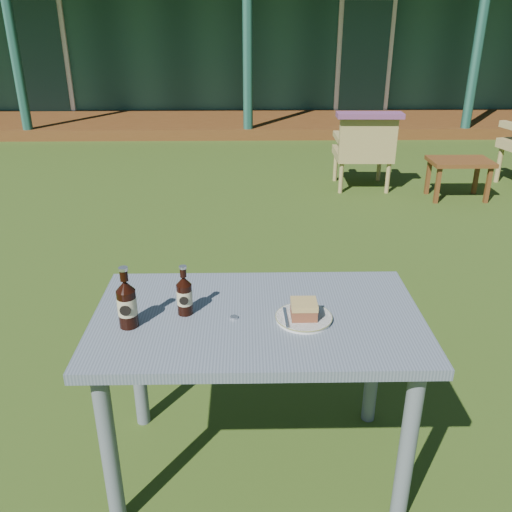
{
  "coord_description": "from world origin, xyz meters",
  "views": [
    {
      "loc": [
        -0.04,
        -3.31,
        1.72
      ],
      "look_at": [
        0.0,
        -1.3,
        0.82
      ],
      "focal_mm": 38.0,
      "sensor_mm": 36.0,
      "label": 1
    }
  ],
  "objects_px": {
    "cafe_table": "(258,338)",
    "cola_bottle_far": "(127,303)",
    "cola_bottle_near": "(184,295)",
    "side_table": "(460,165)",
    "plate": "(304,318)",
    "armchair_left": "(364,148)",
    "cake_slice": "(304,309)"
  },
  "relations": [
    {
      "from": "armchair_left",
      "to": "cafe_table",
      "type": "bearing_deg",
      "value": -107.17
    },
    {
      "from": "plate",
      "to": "side_table",
      "type": "xyz_separation_m",
      "value": [
        1.93,
        3.57,
        -0.39
      ]
    },
    {
      "from": "cake_slice",
      "to": "cola_bottle_far",
      "type": "xyz_separation_m",
      "value": [
        -0.62,
        -0.03,
        0.05
      ]
    },
    {
      "from": "plate",
      "to": "cola_bottle_near",
      "type": "distance_m",
      "value": 0.44
    },
    {
      "from": "plate",
      "to": "cake_slice",
      "type": "distance_m",
      "value": 0.04
    },
    {
      "from": "cafe_table",
      "to": "armchair_left",
      "type": "distance_m",
      "value": 4.06
    },
    {
      "from": "cola_bottle_far",
      "to": "armchair_left",
      "type": "height_order",
      "value": "cola_bottle_far"
    },
    {
      "from": "cafe_table",
      "to": "plate",
      "type": "distance_m",
      "value": 0.2
    },
    {
      "from": "cafe_table",
      "to": "cola_bottle_far",
      "type": "distance_m",
      "value": 0.5
    },
    {
      "from": "cola_bottle_near",
      "to": "side_table",
      "type": "xyz_separation_m",
      "value": [
        2.36,
        3.52,
        -0.46
      ]
    },
    {
      "from": "cake_slice",
      "to": "cola_bottle_near",
      "type": "height_order",
      "value": "cola_bottle_near"
    },
    {
      "from": "plate",
      "to": "side_table",
      "type": "relative_size",
      "value": 0.34
    },
    {
      "from": "cake_slice",
      "to": "plate",
      "type": "bearing_deg",
      "value": 68.29
    },
    {
      "from": "cola_bottle_near",
      "to": "cola_bottle_far",
      "type": "xyz_separation_m",
      "value": [
        -0.19,
        -0.08,
        0.01
      ]
    },
    {
      "from": "plate",
      "to": "cake_slice",
      "type": "xyz_separation_m",
      "value": [
        -0.0,
        -0.0,
        0.04
      ]
    },
    {
      "from": "plate",
      "to": "cola_bottle_far",
      "type": "distance_m",
      "value": 0.62
    },
    {
      "from": "cafe_table",
      "to": "side_table",
      "type": "distance_m",
      "value": 4.11
    },
    {
      "from": "plate",
      "to": "armchair_left",
      "type": "relative_size",
      "value": 0.26
    },
    {
      "from": "cake_slice",
      "to": "cola_bottle_far",
      "type": "height_order",
      "value": "cola_bottle_far"
    },
    {
      "from": "cafe_table",
      "to": "cake_slice",
      "type": "relative_size",
      "value": 13.04
    },
    {
      "from": "side_table",
      "to": "plate",
      "type": "bearing_deg",
      "value": -118.38
    },
    {
      "from": "cola_bottle_near",
      "to": "cola_bottle_far",
      "type": "bearing_deg",
      "value": -156.06
    },
    {
      "from": "cola_bottle_near",
      "to": "armchair_left",
      "type": "xyz_separation_m",
      "value": [
        1.46,
        3.86,
        -0.36
      ]
    },
    {
      "from": "cola_bottle_far",
      "to": "cake_slice",
      "type": "bearing_deg",
      "value": 2.48
    },
    {
      "from": "plate",
      "to": "cola_bottle_near",
      "type": "xyz_separation_m",
      "value": [
        -0.43,
        0.05,
        0.07
      ]
    },
    {
      "from": "cake_slice",
      "to": "cola_bottle_far",
      "type": "distance_m",
      "value": 0.62
    },
    {
      "from": "armchair_left",
      "to": "side_table",
      "type": "height_order",
      "value": "armchair_left"
    },
    {
      "from": "armchair_left",
      "to": "plate",
      "type": "bearing_deg",
      "value": -104.78
    },
    {
      "from": "cola_bottle_near",
      "to": "cola_bottle_far",
      "type": "distance_m",
      "value": 0.21
    },
    {
      "from": "cake_slice",
      "to": "cola_bottle_far",
      "type": "bearing_deg",
      "value": -177.52
    },
    {
      "from": "cafe_table",
      "to": "cake_slice",
      "type": "height_order",
      "value": "cake_slice"
    },
    {
      "from": "cake_slice",
      "to": "cola_bottle_near",
      "type": "relative_size",
      "value": 0.48
    }
  ]
}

